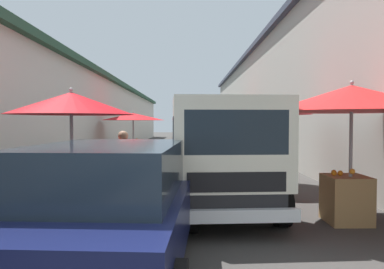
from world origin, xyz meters
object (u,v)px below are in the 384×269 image
at_px(fruit_stall_far_left, 134,122).
at_px(fruit_stall_mid_lane, 351,109).
at_px(plastic_stool, 210,153).
at_px(fruit_stall_near_right, 209,120).
at_px(fruit_stall_near_left, 261,119).
at_px(delivery_truck, 222,159).
at_px(parked_scooter, 127,167).
at_px(hatchback_car, 112,205).
at_px(fruit_stall_far_right, 70,122).
at_px(vendor_by_crates, 123,163).

distance_m(fruit_stall_far_left, fruit_stall_mid_lane, 11.86).
bearing_deg(fruit_stall_mid_lane, plastic_stool, 9.57).
relative_size(fruit_stall_near_right, fruit_stall_near_left, 0.96).
xyz_separation_m(fruit_stall_far_left, fruit_stall_near_left, (-7.28, -4.40, 0.06)).
distance_m(fruit_stall_mid_lane, plastic_stool, 10.49).
bearing_deg(delivery_truck, parked_scooter, 33.36).
bearing_deg(parked_scooter, hatchback_car, -171.87).
distance_m(fruit_stall_near_left, hatchback_car, 5.93).
height_order(fruit_stall_near_left, parked_scooter, fruit_stall_near_left).
height_order(fruit_stall_far_right, delivery_truck, fruit_stall_far_right).
bearing_deg(plastic_stool, hatchback_car, 171.25).
relative_size(fruit_stall_near_right, delivery_truck, 0.49).
distance_m(fruit_stall_far_right, vendor_by_crates, 1.55).
xyz_separation_m(fruit_stall_far_right, delivery_truck, (0.23, -2.63, -0.66)).
bearing_deg(fruit_stall_mid_lane, fruit_stall_near_right, 5.56).
height_order(fruit_stall_far_left, fruit_stall_near_right, fruit_stall_near_right).
bearing_deg(vendor_by_crates, fruit_stall_far_right, 146.97).
distance_m(fruit_stall_mid_lane, delivery_truck, 2.32).
distance_m(fruit_stall_mid_lane, parked_scooter, 6.14).
distance_m(hatchback_car, vendor_by_crates, 3.17).
relative_size(fruit_stall_mid_lane, vendor_by_crates, 1.83).
bearing_deg(delivery_truck, fruit_stall_near_right, -2.33).
distance_m(delivery_truck, vendor_by_crates, 2.11).
bearing_deg(fruit_stall_mid_lane, hatchback_car, 116.26).
bearing_deg(fruit_stall_far_left, vendor_by_crates, -172.66).
bearing_deg(fruit_stall_far_right, plastic_stool, -16.75).
bearing_deg(parked_scooter, fruit_stall_far_right, 175.12).
distance_m(fruit_stall_mid_lane, hatchback_car, 4.15).
height_order(fruit_stall_near_right, delivery_truck, fruit_stall_near_right).
xyz_separation_m(fruit_stall_far_right, parked_scooter, (3.75, -0.32, -1.25)).
bearing_deg(delivery_truck, fruit_stall_far_right, 95.08).
height_order(hatchback_car, parked_scooter, hatchback_car).
relative_size(vendor_by_crates, parked_scooter, 0.92).
height_order(vendor_by_crates, parked_scooter, vendor_by_crates).
relative_size(fruit_stall_near_right, hatchback_car, 0.61).
height_order(fruit_stall_mid_lane, delivery_truck, fruit_stall_mid_lane).
xyz_separation_m(fruit_stall_mid_lane, parked_scooter, (4.03, 4.40, -1.47)).
height_order(fruit_stall_near_right, plastic_stool, fruit_stall_near_right).
xyz_separation_m(fruit_stall_mid_lane, hatchback_car, (-1.76, 3.57, -1.18)).
relative_size(fruit_stall_far_right, plastic_stool, 5.25).
relative_size(fruit_stall_far_left, fruit_stall_near_right, 1.19).
xyz_separation_m(fruit_stall_near_right, fruit_stall_mid_lane, (-15.24, -1.48, 0.08)).
bearing_deg(parked_scooter, vendor_by_crates, -171.60).
relative_size(fruit_stall_far_left, delivery_truck, 0.58).
xyz_separation_m(fruit_stall_mid_lane, delivery_truck, (0.52, 2.08, -0.88)).
distance_m(fruit_stall_far_left, delivery_truck, 10.63).
distance_m(fruit_stall_far_right, hatchback_car, 2.53).
bearing_deg(fruit_stall_far_left, fruit_stall_near_left, -148.87).
bearing_deg(fruit_stall_far_left, fruit_stall_mid_lane, -154.00).
height_order(fruit_stall_near_left, plastic_stool, fruit_stall_near_left).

